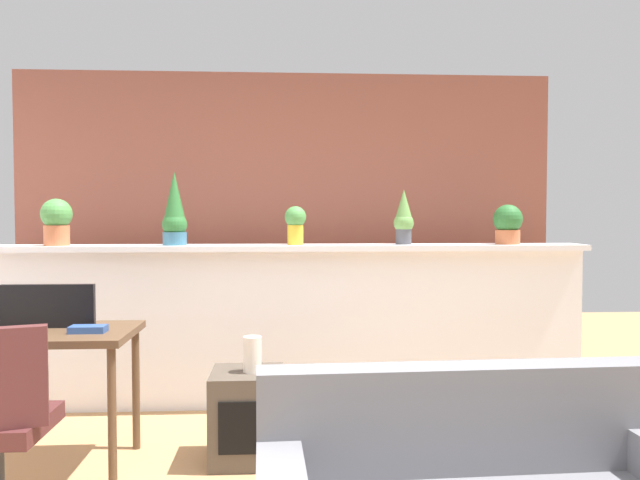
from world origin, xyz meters
name	(u,v)px	position (x,y,z in m)	size (l,w,h in m)	color
divider_wall	(288,328)	(0.00, 2.00, 0.56)	(4.25, 0.16, 1.12)	white
plant_shelf	(288,248)	(0.00, 1.96, 1.14)	(4.25, 0.33, 0.04)	white
brick_wall_behind	(287,230)	(0.00, 2.60, 1.25)	(4.25, 0.10, 2.50)	brown
potted_plant_0	(57,220)	(-1.58, 1.93, 1.33)	(0.21, 0.21, 0.32)	#C66B42
potted_plant_1	(175,213)	(-0.78, 1.95, 1.39)	(0.17, 0.17, 0.52)	#386B84
potted_plant_2	(295,223)	(0.06, 1.94, 1.32)	(0.15, 0.15, 0.27)	gold
potted_plant_3	(404,218)	(0.83, 1.98, 1.35)	(0.14, 0.14, 0.40)	#4C4C51
potted_plant_4	(508,224)	(1.58, 1.96, 1.31)	(0.21, 0.21, 0.29)	#C66B42
desk	(30,346)	(-1.39, 0.99, 0.67)	(1.10, 0.60, 0.75)	brown
tv_monitor	(48,306)	(-1.32, 1.07, 0.87)	(0.51, 0.04, 0.24)	black
side_cube_shelf	(247,416)	(-0.23, 1.03, 0.25)	(0.40, 0.41, 0.50)	#4C4238
vase_on_shelf	(252,354)	(-0.20, 1.02, 0.60)	(0.10, 0.10, 0.20)	silver
book_on_desk	(88,329)	(-1.06, 0.91, 0.77)	(0.19, 0.10, 0.04)	#2D4C8C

